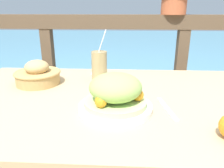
# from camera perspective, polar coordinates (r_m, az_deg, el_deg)

# --- Properties ---
(patio_table) EXTENTS (1.29, 0.81, 0.76)m
(patio_table) POSITION_cam_1_polar(r_m,az_deg,el_deg) (0.92, -1.56, -8.75)
(patio_table) COLOR tan
(patio_table) RESTS_ON ground_plane
(railing_fence) EXTENTS (2.80, 0.08, 1.06)m
(railing_fence) POSITION_cam_1_polar(r_m,az_deg,el_deg) (1.51, 0.47, 6.22)
(railing_fence) COLOR brown
(railing_fence) RESTS_ON ground_plane
(sea_backdrop) EXTENTS (12.00, 4.00, 0.52)m
(sea_backdrop) POSITION_cam_1_polar(r_m,az_deg,el_deg) (4.05, 2.16, 7.39)
(sea_backdrop) COLOR #568EA8
(sea_backdrop) RESTS_ON ground_plane
(salad_plate) EXTENTS (0.25, 0.25, 0.13)m
(salad_plate) POSITION_cam_1_polar(r_m,az_deg,el_deg) (0.74, 0.90, -2.85)
(salad_plate) COLOR white
(salad_plate) RESTS_ON patio_table
(drink_glass) EXTENTS (0.08, 0.07, 0.24)m
(drink_glass) POSITION_cam_1_polar(r_m,az_deg,el_deg) (1.02, -3.34, 4.45)
(drink_glass) COLOR tan
(drink_glass) RESTS_ON patio_table
(bread_basket) EXTENTS (0.21, 0.21, 0.11)m
(bread_basket) POSITION_cam_1_polar(r_m,az_deg,el_deg) (1.06, -18.84, 2.32)
(bread_basket) COLOR tan
(bread_basket) RESTS_ON patio_table
(fork) EXTENTS (0.05, 0.18, 0.00)m
(fork) POSITION_cam_1_polar(r_m,az_deg,el_deg) (0.79, 14.08, -6.16)
(fork) COLOR silver
(fork) RESTS_ON patio_table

